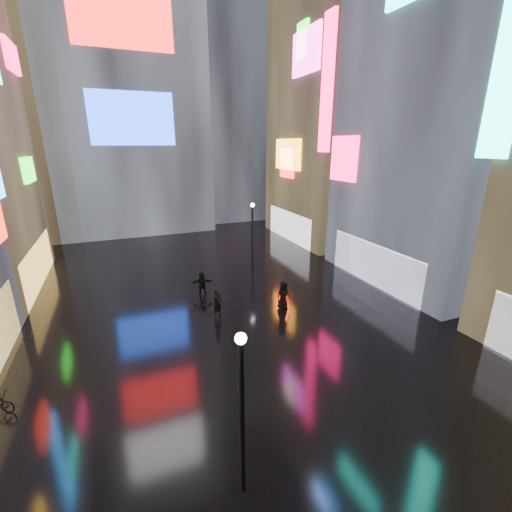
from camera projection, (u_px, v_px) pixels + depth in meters
ground at (212, 292)px, 23.45m from camera, size 140.00×140.00×0.00m
building_right_mid at (458, 56)px, 21.86m from camera, size 10.28×13.70×30.00m
building_right_far at (337, 98)px, 33.61m from camera, size 10.28×12.00×28.00m
tower_main at (119, 33)px, 36.93m from camera, size 16.00×14.20×42.00m
tower_flank_right at (222, 84)px, 44.26m from camera, size 12.00×12.00×34.00m
tower_flank_left at (11, 108)px, 33.75m from camera, size 10.00×10.00×26.00m
lamp_near at (242, 408)px, 9.11m from camera, size 0.30×0.30×5.20m
lamp_far at (252, 231)px, 27.61m from camera, size 0.30×0.30×5.20m
pedestrian_4 at (283, 295)px, 20.75m from camera, size 0.95×0.68×1.81m
pedestrian_5 at (202, 283)px, 22.87m from camera, size 1.48×0.69×1.54m
pedestrian_6 at (217, 303)px, 19.76m from camera, size 0.74×0.65×1.72m
umbrella_2 at (284, 274)px, 20.31m from camera, size 1.13×1.15×0.96m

